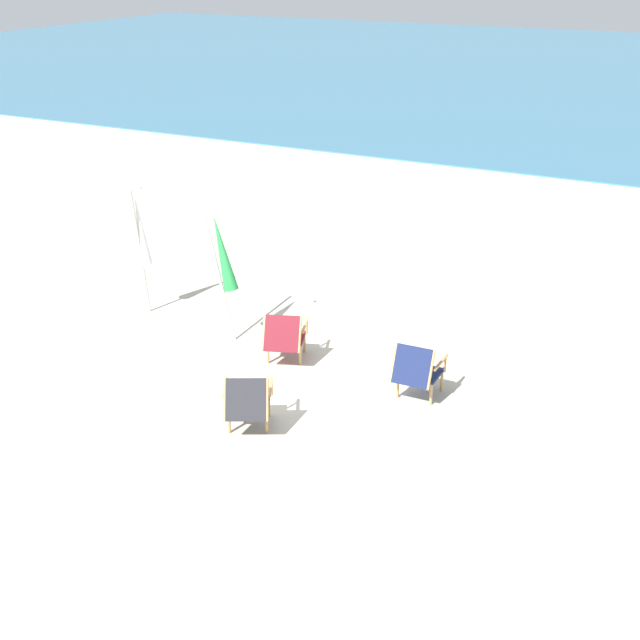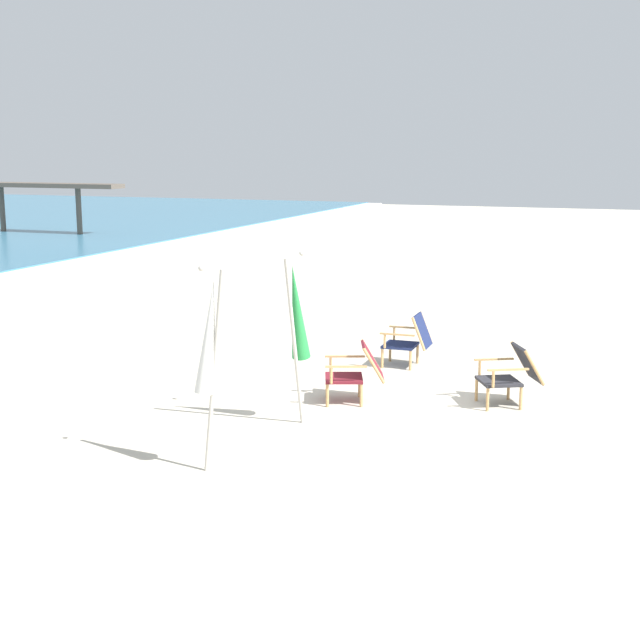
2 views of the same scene
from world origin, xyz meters
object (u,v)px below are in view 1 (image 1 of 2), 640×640
at_px(beach_chair_front_right, 284,336).
at_px(umbrella_furled_white, 140,232).
at_px(umbrella_furled_green, 222,254).
at_px(beach_chair_mid_center, 247,401).
at_px(beach_chair_back_left, 417,370).

bearing_deg(beach_chair_front_right, umbrella_furled_white, 168.62).
distance_m(beach_chair_front_right, umbrella_furled_green, 1.58).
height_order(beach_chair_front_right, beach_chair_mid_center, same).
xyz_separation_m(beach_chair_back_left, umbrella_furled_green, (-3.32, 0.50, 0.93)).
relative_size(beach_chair_back_left, umbrella_furled_green, 0.39).
bearing_deg(umbrella_furled_white, beach_chair_back_left, -8.48).
bearing_deg(beach_chair_mid_center, beach_chair_front_right, 106.32).
bearing_deg(beach_chair_front_right, umbrella_furled_green, 164.41).
bearing_deg(beach_chair_front_right, beach_chair_mid_center, -73.68).
height_order(beach_chair_front_right, umbrella_furled_green, umbrella_furled_green).
height_order(beach_chair_front_right, umbrella_furled_white, umbrella_furled_white).
xyz_separation_m(beach_chair_front_right, umbrella_furled_white, (-2.93, 0.59, 0.96)).
xyz_separation_m(beach_chair_back_left, umbrella_furled_white, (-5.02, 0.75, 0.96)).
distance_m(beach_chair_front_right, umbrella_furled_white, 3.14).
xyz_separation_m(beach_chair_back_left, beach_chair_mid_center, (-1.54, -1.74, -0.01)).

